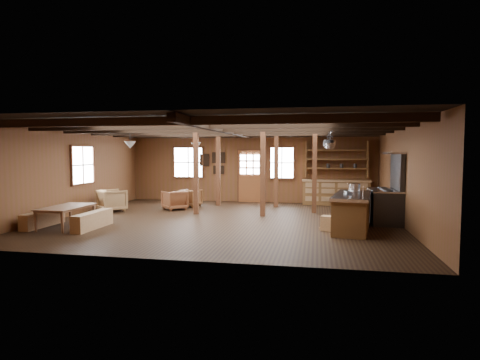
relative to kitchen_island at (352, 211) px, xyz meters
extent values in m
cube|color=black|center=(-3.60, 0.79, -0.49)|extent=(10.00, 9.00, 0.02)
cube|color=black|center=(-3.60, 0.79, 2.33)|extent=(10.00, 9.00, 0.02)
cube|color=brown|center=(-8.61, 0.79, 0.92)|extent=(0.02, 9.00, 2.80)
cube|color=brown|center=(1.41, 0.79, 0.92)|extent=(0.02, 9.00, 2.80)
cube|color=brown|center=(-3.60, 5.30, 0.92)|extent=(10.00, 0.02, 2.80)
cube|color=brown|center=(-3.60, -3.72, 0.92)|extent=(10.00, 0.02, 2.80)
cube|color=black|center=(-3.60, -2.71, 2.20)|extent=(9.80, 0.12, 0.18)
cube|color=black|center=(-3.60, -1.21, 2.20)|extent=(9.80, 0.12, 0.18)
cube|color=black|center=(-3.60, 0.29, 2.20)|extent=(9.80, 0.12, 0.18)
cube|color=black|center=(-3.60, 1.79, 2.20)|extent=(9.80, 0.12, 0.18)
cube|color=black|center=(-3.60, 3.29, 2.20)|extent=(9.80, 0.12, 0.18)
cube|color=black|center=(-3.60, 4.59, 2.20)|extent=(9.80, 0.12, 0.18)
cube|color=black|center=(-3.60, 0.79, 2.20)|extent=(0.18, 8.82, 0.18)
cube|color=#462314|center=(-4.80, 1.79, 0.92)|extent=(0.15, 0.15, 2.80)
cube|color=#462314|center=(-4.60, 3.99, 0.92)|extent=(0.15, 0.15, 2.80)
cube|color=#462314|center=(-2.60, 1.79, 0.92)|extent=(0.15, 0.15, 2.80)
cube|color=#462314|center=(-2.40, 3.99, 0.92)|extent=(0.15, 0.15, 2.80)
cube|color=#462314|center=(-1.00, 2.79, 0.92)|extent=(0.15, 0.15, 2.80)
cube|color=brown|center=(-3.60, 5.24, 0.07)|extent=(0.90, 0.06, 1.10)
cube|color=#462314|center=(-4.08, 5.24, 0.57)|extent=(0.06, 0.08, 2.10)
cube|color=#462314|center=(-3.12, 5.24, 0.57)|extent=(0.06, 0.08, 2.10)
cube|color=#462314|center=(-3.60, 5.24, 1.64)|extent=(1.02, 0.08, 0.06)
cube|color=white|center=(-3.60, 5.24, 1.07)|extent=(0.84, 0.02, 0.90)
cube|color=white|center=(-6.20, 5.25, 1.12)|extent=(1.20, 0.02, 1.20)
cube|color=#462314|center=(-6.20, 5.25, 1.12)|extent=(1.32, 0.06, 1.32)
cube|color=white|center=(-2.30, 5.25, 1.12)|extent=(0.90, 0.02, 1.20)
cube|color=#462314|center=(-2.30, 5.25, 1.12)|extent=(1.02, 0.06, 1.32)
cube|color=white|center=(-8.56, 1.29, 1.12)|extent=(0.02, 1.20, 1.20)
cube|color=#462314|center=(-8.56, 1.29, 1.12)|extent=(0.14, 1.24, 1.32)
cube|color=beige|center=(-4.90, 5.25, 1.32)|extent=(0.50, 0.03, 0.40)
cube|color=black|center=(-4.90, 5.24, 1.32)|extent=(0.55, 0.02, 0.45)
cube|color=beige|center=(-5.50, 5.25, 1.22)|extent=(0.35, 0.03, 0.45)
cube|color=black|center=(-5.50, 5.24, 1.22)|extent=(0.40, 0.02, 0.50)
cube|color=beige|center=(-4.90, 5.25, 0.82)|extent=(0.40, 0.03, 0.30)
cube|color=black|center=(-4.90, 5.24, 0.82)|extent=(0.45, 0.02, 0.35)
cube|color=brown|center=(-0.20, 4.99, -0.03)|extent=(2.50, 0.55, 0.90)
cube|color=#956943|center=(-0.20, 4.97, 0.45)|extent=(2.55, 0.60, 0.06)
cube|color=brown|center=(-0.20, 5.04, 0.92)|extent=(2.30, 0.35, 0.04)
cube|color=brown|center=(-0.20, 5.04, 1.27)|extent=(2.30, 0.35, 0.04)
cube|color=brown|center=(-0.20, 5.04, 1.62)|extent=(2.30, 0.35, 0.04)
cube|color=brown|center=(-1.35, 5.04, 1.27)|extent=(0.04, 0.35, 1.40)
cube|color=brown|center=(0.95, 5.04, 1.27)|extent=(0.04, 0.35, 1.40)
cylinder|color=#2F3032|center=(-6.60, 0.79, 2.10)|extent=(0.02, 0.02, 0.45)
cone|color=silver|center=(-6.60, 0.79, 1.77)|extent=(0.36, 0.36, 0.22)
cylinder|color=#2F3032|center=(-5.10, 2.79, 2.10)|extent=(0.02, 0.02, 0.45)
cone|color=silver|center=(-5.10, 2.79, 1.77)|extent=(0.36, 0.36, 0.22)
cylinder|color=#2F3032|center=(-0.56, 1.09, 2.07)|extent=(0.04, 3.00, 0.04)
cylinder|color=#2F3032|center=(-0.61, -0.26, 1.92)|extent=(0.01, 0.01, 0.29)
cylinder|color=silver|center=(-0.61, -0.26, 1.71)|extent=(0.24, 0.24, 0.14)
cylinder|color=#2F3032|center=(-0.64, 0.04, 1.97)|extent=(0.01, 0.01, 0.21)
cylinder|color=#2F3032|center=(-0.64, 0.04, 1.80)|extent=(0.27, 0.27, 0.14)
cylinder|color=#2F3032|center=(-0.56, 0.34, 1.94)|extent=(0.01, 0.01, 0.26)
cylinder|color=silver|center=(-0.56, 0.34, 1.75)|extent=(0.19, 0.19, 0.14)
cylinder|color=#2F3032|center=(-0.62, 0.64, 1.97)|extent=(0.01, 0.01, 0.20)
cylinder|color=#2F3032|center=(-0.62, 0.64, 1.80)|extent=(0.28, 0.28, 0.14)
cylinder|color=#2F3032|center=(-0.55, 0.94, 1.96)|extent=(0.01, 0.01, 0.22)
cylinder|color=silver|center=(-0.55, 0.94, 1.78)|extent=(0.27, 0.27, 0.14)
cylinder|color=#2F3032|center=(-0.63, 1.24, 1.96)|extent=(0.01, 0.01, 0.22)
cylinder|color=#2F3032|center=(-0.63, 1.24, 1.79)|extent=(0.26, 0.26, 0.14)
cylinder|color=#2F3032|center=(-0.47, 1.54, 1.99)|extent=(0.01, 0.01, 0.16)
cylinder|color=silver|center=(-0.47, 1.54, 1.84)|extent=(0.19, 0.19, 0.14)
cylinder|color=#2F3032|center=(-0.61, 1.84, 1.98)|extent=(0.01, 0.01, 0.18)
cylinder|color=#2F3032|center=(-0.61, 1.84, 1.82)|extent=(0.21, 0.21, 0.14)
cylinder|color=#2F3032|center=(-0.55, 2.14, 1.97)|extent=(0.01, 0.01, 0.20)
cylinder|color=silver|center=(-0.55, 2.14, 1.80)|extent=(0.24, 0.24, 0.14)
cylinder|color=#2F3032|center=(-0.63, 2.44, 1.97)|extent=(0.01, 0.01, 0.21)
cylinder|color=#2F3032|center=(-0.63, 2.44, 1.79)|extent=(0.21, 0.21, 0.14)
cube|color=brown|center=(0.00, 0.00, -0.05)|extent=(1.17, 2.50, 0.86)
cube|color=silver|center=(0.00, 0.00, 0.42)|extent=(1.26, 2.61, 0.08)
cylinder|color=#2F3032|center=(0.00, -0.60, 0.42)|extent=(0.44, 0.44, 0.06)
cylinder|color=silver|center=(0.20, -0.60, 0.57)|extent=(0.03, 0.03, 0.30)
cube|color=#956943|center=(-0.60, -0.25, -0.29)|extent=(0.49, 0.41, 0.38)
cube|color=#2F3032|center=(1.00, 1.23, -0.02)|extent=(0.82, 1.54, 0.92)
cube|color=silver|center=(1.00, 1.23, 0.46)|extent=(0.84, 1.56, 0.04)
cube|color=#2F3032|center=(1.32, 1.23, 1.01)|extent=(0.12, 1.54, 1.02)
cube|color=silver|center=(1.20, 1.23, 1.52)|extent=(0.40, 1.64, 0.05)
imported|color=brown|center=(-7.50, -1.14, -0.19)|extent=(0.93, 1.64, 0.57)
cube|color=#956943|center=(-8.25, -1.14, -0.27)|extent=(0.29, 1.54, 0.42)
cube|color=#956943|center=(-6.76, -1.14, -0.26)|extent=(0.30, 1.60, 0.44)
imported|color=brown|center=(-5.84, 2.59, -0.14)|extent=(1.04, 1.04, 0.68)
imported|color=brown|center=(-5.55, 3.46, -0.15)|extent=(0.84, 0.86, 0.65)
imported|color=olive|center=(-7.80, 1.79, -0.10)|extent=(1.15, 1.16, 0.76)
cylinder|color=silver|center=(0.13, 0.98, 0.56)|extent=(0.33, 0.33, 0.20)
imported|color=silver|center=(-0.09, 0.22, 0.49)|extent=(0.30, 0.30, 0.06)
camera|label=1|loc=(-0.92, -10.75, 1.55)|focal=30.00mm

